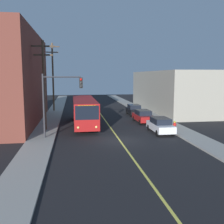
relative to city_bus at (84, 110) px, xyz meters
name	(u,v)px	position (x,y,z in m)	size (l,w,h in m)	color
ground_plane	(120,140)	(2.93, -8.17, -1.82)	(120.00, 120.00, 0.00)	black
sidewalk_left	(49,123)	(-4.32, 1.83, -1.74)	(2.50, 90.00, 0.15)	gray
sidewalk_right	(160,120)	(10.18, 1.83, -1.74)	(2.50, 90.00, 0.15)	gray
lane_stripe_center	(102,116)	(2.93, 6.83, -1.81)	(0.16, 60.00, 0.01)	#D8CC4C
building_right_warehouse	(182,91)	(17.42, 11.60, 1.55)	(12.00, 22.90, 6.74)	gray
city_bus	(84,110)	(0.00, 0.00, 0.00)	(2.65, 12.18, 3.20)	maroon
parked_car_white	(160,125)	(7.71, -5.63, -0.98)	(1.83, 4.40, 1.62)	silver
parked_car_red	(143,116)	(7.54, 0.67, -0.98)	(1.89, 4.44, 1.62)	maroon
parked_car_black	(134,110)	(7.87, 7.09, -0.98)	(1.89, 4.44, 1.62)	black
utility_pole_near	(44,81)	(-4.32, -2.76, 3.57)	(2.40, 0.28, 9.48)	brown
utility_pole_mid	(53,74)	(-4.56, 13.31, 4.44)	(2.40, 0.28, 11.17)	brown
traffic_signal_left_corner	(60,94)	(-2.48, -6.60, 2.49)	(3.75, 0.48, 6.00)	#2D2D33
fire_hydrant	(175,125)	(9.78, -4.39, -1.23)	(0.44, 0.26, 0.84)	red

